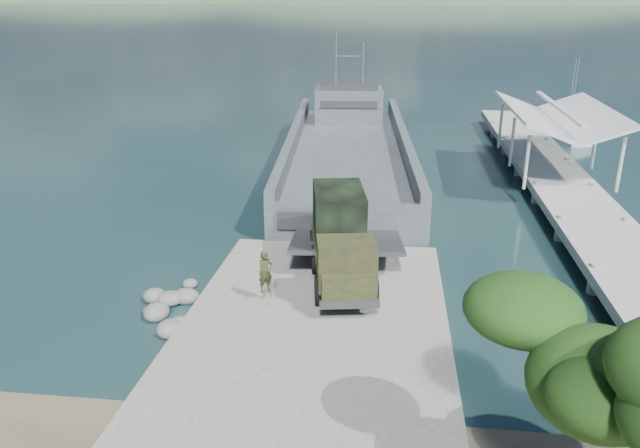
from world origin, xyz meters
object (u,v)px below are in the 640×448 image
at_px(landing_craft, 348,159).
at_px(sailboat_far, 568,124).
at_px(soldier, 266,281).
at_px(pier, 555,166).
at_px(military_truck, 341,237).
at_px(sailboat_near, 569,135).

distance_m(landing_craft, sailboat_far, 25.63).
relative_size(soldier, sailboat_far, 0.26).
relative_size(landing_craft, soldier, 19.64).
bearing_deg(pier, military_truck, -129.32).
xyz_separation_m(soldier, sailboat_far, (21.00, 38.03, -1.00)).
height_order(pier, soldier, pier).
xyz_separation_m(pier, landing_craft, (-13.48, 3.24, -0.80)).
bearing_deg(landing_craft, soldier, -98.64).
height_order(military_truck, sailboat_near, sailboat_near).
bearing_deg(sailboat_far, soldier, -132.02).
distance_m(military_truck, sailboat_far, 39.71).
distance_m(military_truck, sailboat_near, 34.69).
relative_size(landing_craft, sailboat_far, 5.14).
height_order(soldier, sailboat_far, sailboat_far).
height_order(pier, sailboat_near, sailboat_near).
distance_m(sailboat_near, sailboat_far, 5.22).
relative_size(sailboat_near, sailboat_far, 1.11).
bearing_deg(soldier, military_truck, 5.12).
relative_size(military_truck, sailboat_near, 1.08).
bearing_deg(soldier, landing_craft, 45.07).
distance_m(pier, soldier, 23.49).
distance_m(landing_craft, sailboat_near, 21.64).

